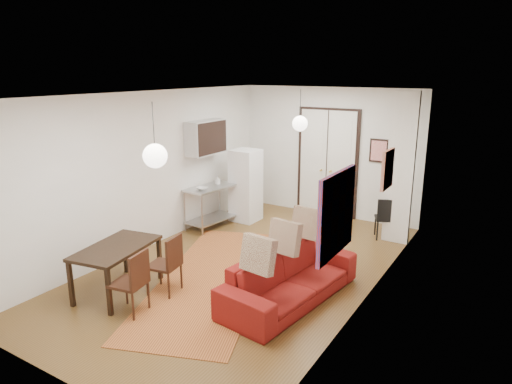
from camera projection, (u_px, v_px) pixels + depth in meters
The scene contains 27 objects.
floor at pixel (245, 267), 7.78m from camera, with size 7.00×7.00×0.00m, color brown.
ceiling at pixel (244, 94), 7.02m from camera, with size 4.20×7.00×0.02m, color white.
wall_back at pixel (328, 153), 10.28m from camera, with size 4.20×0.02×2.90m, color white.
wall_front at pixel (53, 259), 4.51m from camera, with size 4.20×0.02×2.90m, color white.
wall_left at pixel (149, 171), 8.45m from camera, with size 0.02×7.00×2.90m, color white.
wall_right at pixel (371, 204), 6.34m from camera, with size 0.02×7.00×2.90m, color white.
double_doors at pixel (327, 164), 10.31m from camera, with size 1.44×0.06×2.50m, color silver.
stub_partition at pixel (400, 169), 8.57m from camera, with size 0.50×0.10×2.90m, color white.
wall_cabinet at pixel (206, 137), 9.48m from camera, with size 0.35×1.00×0.70m, color silver.
painting_popart at pixel (337, 214), 5.27m from camera, with size 0.05×1.00×1.00m, color red.
painting_abstract at pixel (388, 169), 6.92m from camera, with size 0.05×0.50×0.60m, color beige.
poster_back at pixel (379, 151), 9.64m from camera, with size 0.40×0.03×0.50m, color red.
print_left at pixel (214, 132), 9.96m from camera, with size 0.03×0.44×0.54m, color #A06D43.
pendant_back at pixel (300, 123), 8.84m from camera, with size 0.30×0.30×0.80m.
pendant_front at pixel (155, 156), 5.54m from camera, with size 0.30×0.30×0.80m.
kilim_rug at pixel (214, 278), 7.39m from camera, with size 1.59×4.24×0.01m, color #AF602B.
sofa at pixel (290, 278), 6.61m from camera, with size 0.92×2.35×0.69m, color maroon.
coffee_table at pixel (293, 244), 7.92m from camera, with size 0.93×0.63×0.38m.
potted_plant at pixel (299, 232), 7.81m from camera, with size 0.33×0.29×0.37m, color #337234.
kitchen_counter at pixel (211, 201), 9.66m from camera, with size 0.70×1.21×0.88m.
bowl at pixel (202, 188), 9.32m from camera, with size 0.21×0.21×0.05m, color white.
soap_bottle at pixel (218, 180), 9.76m from camera, with size 0.08×0.08×0.18m, color #52A0B2.
fridge at pixel (246, 185), 10.03m from camera, with size 0.56×0.56×1.59m, color white.
dining_table at pixel (116, 251), 6.77m from camera, with size 0.97×1.43×0.73m.
dining_chair_near at pixel (167, 258), 6.86m from camera, with size 0.50×0.65×0.91m.
dining_chair_far at pixel (133, 275), 6.29m from camera, with size 0.50×0.65×0.91m.
black_side_chair at pixel (387, 214), 9.08m from camera, with size 0.51×0.52×0.84m.
Camera 1 is at (3.89, -6.03, 3.27)m, focal length 32.00 mm.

